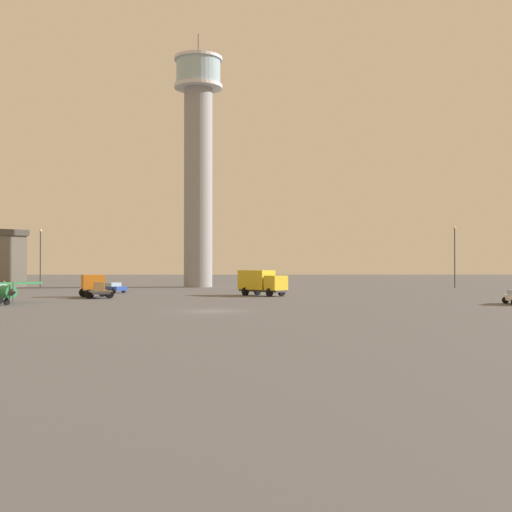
{
  "coord_description": "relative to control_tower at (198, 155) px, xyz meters",
  "views": [
    {
      "loc": [
        2.83,
        -52.98,
        3.69
      ],
      "look_at": [
        3.86,
        32.06,
        4.85
      ],
      "focal_mm": 46.37,
      "sensor_mm": 36.0,
      "label": 1
    }
  ],
  "objects": [
    {
      "name": "control_tower",
      "position": [
        0.0,
        0.0,
        0.0
      ],
      "size": [
        8.09,
        8.09,
        42.64
      ],
      "color": "gray",
      "rests_on": "ground_plane"
    },
    {
      "name": "light_post_east",
      "position": [
        -24.35,
        -6.4,
        -16.68
      ],
      "size": [
        0.44,
        0.44,
        9.35
      ],
      "color": "#38383D",
      "rests_on": "ground_plane"
    },
    {
      "name": "light_post_west",
      "position": [
        41.87,
        -4.36,
        -16.36
      ],
      "size": [
        0.44,
        0.44,
        9.97
      ],
      "color": "#38383D",
      "rests_on": "ground_plane"
    },
    {
      "name": "truck_flatbed_orange",
      "position": [
        -9.14,
        -35.13,
        -20.95
      ],
      "size": [
        4.77,
        6.95,
        2.57
      ],
      "rotation": [
        0.0,
        0.0,
        1.96
      ],
      "color": "#38383D",
      "rests_on": "ground_plane"
    },
    {
      "name": "truck_box_yellow",
      "position": [
        9.96,
        -31.63,
        -20.52
      ],
      "size": [
        5.99,
        6.22,
        3.05
      ],
      "rotation": [
        0.0,
        0.0,
        5.46
      ],
      "color": "#38383D",
      "rests_on": "ground_plane"
    },
    {
      "name": "ground_plane",
      "position": [
        5.56,
        -57.84,
        -22.2
      ],
      "size": [
        400.0,
        400.0,
        0.0
      ],
      "primitive_type": "plane",
      "color": "#545456"
    },
    {
      "name": "car_blue",
      "position": [
        -9.76,
        -22.85,
        -21.46
      ],
      "size": [
        4.42,
        4.14,
        1.37
      ],
      "rotation": [
        0.0,
        0.0,
        5.58
      ],
      "color": "#2847A8",
      "rests_on": "ground_plane"
    }
  ]
}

